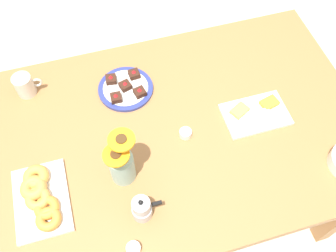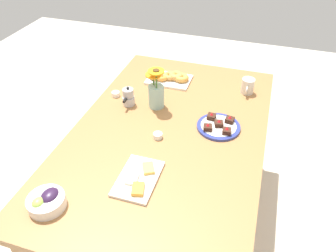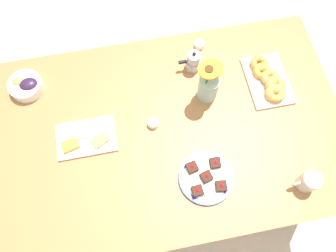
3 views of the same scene
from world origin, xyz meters
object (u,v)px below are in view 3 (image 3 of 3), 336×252
object	(u,v)px
jam_cup_berry	(199,45)
grape_bowl	(26,85)
cheese_platter	(86,138)
moka_pot	(193,61)
dessert_plate	(206,177)
croissant_platter	(269,80)
jam_cup_honey	(153,123)
dining_table	(168,136)
flower_vase	(208,86)
coffee_mug	(309,181)

from	to	relation	value
jam_cup_berry	grape_bowl	bearing A→B (deg)	5.28
cheese_platter	moka_pot	xyz separation A→B (m)	(-0.54, -0.27, 0.04)
grape_bowl	dessert_plate	size ratio (longest dim) A/B	0.67
croissant_platter	jam_cup_berry	bearing A→B (deg)	-43.83
croissant_platter	jam_cup_berry	world-z (taller)	croissant_platter
jam_cup_honey	moka_pot	world-z (taller)	moka_pot
croissant_platter	jam_cup_honey	distance (m)	0.58
jam_cup_honey	dessert_plate	xyz separation A→B (m)	(-0.17, 0.28, -0.00)
cheese_platter	dessert_plate	bearing A→B (deg)	150.34
dining_table	flower_vase	size ratio (longest dim) A/B	6.42
croissant_platter	moka_pot	bearing A→B (deg)	-24.34
dining_table	grape_bowl	size ratio (longest dim) A/B	10.33
dining_table	grape_bowl	bearing A→B (deg)	-28.55
flower_vase	coffee_mug	bearing A→B (deg)	122.03
dining_table	croissant_platter	world-z (taller)	croissant_platter
croissant_platter	moka_pot	size ratio (longest dim) A/B	2.35
dining_table	cheese_platter	distance (m)	0.38
cheese_platter	jam_cup_honey	size ratio (longest dim) A/B	5.42
dining_table	cheese_platter	world-z (taller)	cheese_platter
croissant_platter	dessert_plate	size ratio (longest dim) A/B	1.20
cheese_platter	jam_cup_honey	distance (m)	0.30
cheese_platter	flower_vase	bearing A→B (deg)	-169.02
coffee_mug	cheese_platter	bearing A→B (deg)	-23.21
grape_bowl	flower_vase	xyz separation A→B (m)	(-0.82, 0.19, 0.06)
flower_vase	moka_pot	world-z (taller)	flower_vase
dessert_plate	flower_vase	distance (m)	0.40
coffee_mug	jam_cup_berry	distance (m)	0.81
jam_cup_honey	flower_vase	xyz separation A→B (m)	(-0.27, -0.10, 0.07)
coffee_mug	jam_cup_honey	distance (m)	0.69
grape_bowl	croissant_platter	world-z (taller)	grape_bowl
dining_table	cheese_platter	bearing A→B (deg)	-3.82
dining_table	dessert_plate	bearing A→B (deg)	114.73
jam_cup_honey	moka_pot	distance (m)	0.36
jam_cup_honey	coffee_mug	bearing A→B (deg)	145.94
jam_cup_berry	moka_pot	bearing A→B (deg)	62.07
coffee_mug	croissant_platter	size ratio (longest dim) A/B	0.40
jam_cup_berry	dining_table	bearing A→B (deg)	59.75
moka_pot	cheese_platter	bearing A→B (deg)	26.62
jam_cup_honey	moka_pot	xyz separation A→B (m)	(-0.24, -0.26, 0.03)
cheese_platter	coffee_mug	bearing A→B (deg)	156.79
flower_vase	moka_pot	distance (m)	0.17
dessert_plate	grape_bowl	bearing A→B (deg)	-38.73
dining_table	flower_vase	world-z (taller)	flower_vase
coffee_mug	grape_bowl	size ratio (longest dim) A/B	0.73
grape_bowl	jam_cup_honey	world-z (taller)	grape_bowl
jam_cup_berry	coffee_mug	bearing A→B (deg)	109.93
croissant_platter	dessert_plate	xyz separation A→B (m)	(0.40, 0.39, -0.01)
grape_bowl	jam_cup_berry	world-z (taller)	grape_bowl
jam_cup_honey	moka_pot	bearing A→B (deg)	-132.64
grape_bowl	flower_vase	size ratio (longest dim) A/B	0.62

